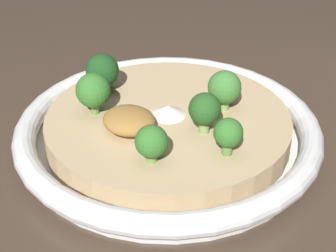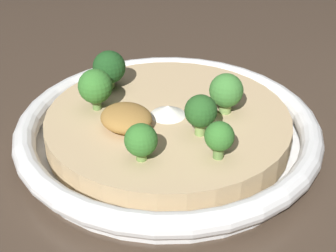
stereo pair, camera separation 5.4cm
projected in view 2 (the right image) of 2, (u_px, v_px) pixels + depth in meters
ground_plane at (168, 144)px, 0.56m from camera, size 6.00×6.00×0.00m
risotto_bowl at (168, 129)px, 0.55m from camera, size 0.32×0.32×0.04m
cheese_sprinkle at (167, 109)px, 0.54m from camera, size 0.04×0.04×0.01m
crispy_onion_garnish at (126, 118)px, 0.51m from camera, size 0.05×0.05×0.02m
broccoli_back at (141, 141)px, 0.46m from camera, size 0.03×0.03×0.04m
broccoli_left at (203, 111)px, 0.50m from camera, size 0.03×0.03×0.04m
broccoli_right at (95, 87)px, 0.53m from camera, size 0.04×0.04×0.05m
broccoli_back_right at (109, 68)px, 0.58m from camera, size 0.04×0.04×0.04m
broccoli_back_left at (219, 137)px, 0.46m from camera, size 0.03×0.03×0.04m
broccoli_front_left at (226, 91)px, 0.53m from camera, size 0.04×0.04×0.04m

